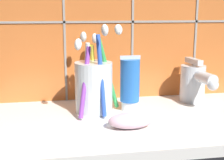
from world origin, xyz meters
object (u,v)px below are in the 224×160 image
at_px(toothbrush_cup, 94,85).
at_px(soap_bar, 131,121).
at_px(sink_faucet, 195,82).
at_px(toothpaste_tube, 130,84).

xyz_separation_m(toothbrush_cup, soap_bar, (0.05, -0.11, -0.04)).
height_order(toothbrush_cup, sink_faucet, toothbrush_cup).
height_order(toothbrush_cup, soap_bar, toothbrush_cup).
bearing_deg(sink_faucet, toothpaste_tube, -84.40).
relative_size(toothbrush_cup, sink_faucet, 1.50).
distance_m(toothpaste_tube, sink_faucet, 0.16).
xyz_separation_m(toothpaste_tube, sink_faucet, (0.16, 0.03, -0.01)).
xyz_separation_m(sink_faucet, soap_bar, (-0.18, -0.14, -0.03)).
xyz_separation_m(toothbrush_cup, sink_faucet, (0.24, 0.03, -0.01)).
bearing_deg(toothpaste_tube, sink_faucet, 11.01).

